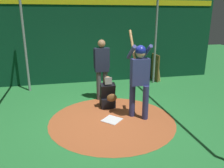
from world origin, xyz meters
TOP-DOWN VIEW (x-y plane):
  - ground_plane at (0.00, 0.00)m, footprint 25.97×25.97m
  - dirt_circle at (0.00, 0.00)m, footprint 3.12×3.12m
  - home_plate at (0.00, 0.00)m, footprint 0.59×0.59m
  - batter at (-0.04, 0.70)m, footprint 0.68×0.49m
  - catcher at (-0.85, 0.07)m, footprint 0.58×0.40m
  - umpire at (-1.53, 0.03)m, footprint 0.23×0.49m
  - back_wall at (-3.63, 0.00)m, footprint 0.23×9.97m
  - cage_frame at (0.00, 0.00)m, footprint 5.87×4.68m
  - bat_rack at (-3.38, 2.50)m, footprint 1.06×0.20m

SIDE VIEW (x-z plane):
  - ground_plane at x=0.00m, z-range 0.00..0.00m
  - dirt_circle at x=0.00m, z-range 0.00..0.01m
  - home_plate at x=0.00m, z-range 0.01..0.02m
  - catcher at x=-0.85m, z-range -0.10..0.82m
  - bat_rack at x=-3.38m, z-range -0.04..1.02m
  - umpire at x=-1.53m, z-range 0.12..1.97m
  - batter at x=-0.04m, z-range 0.05..2.22m
  - back_wall at x=-3.63m, z-range 0.01..3.15m
  - cage_frame at x=0.00m, z-range 0.64..3.90m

